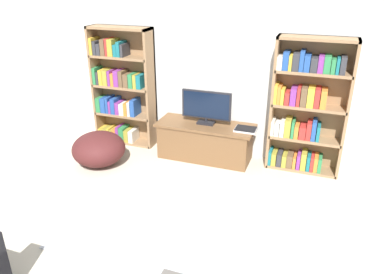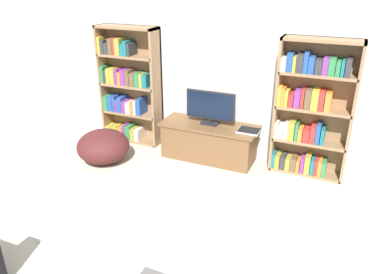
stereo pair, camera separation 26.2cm
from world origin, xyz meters
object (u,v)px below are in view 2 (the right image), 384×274
at_px(tv_stand, 209,141).
at_px(television, 210,107).
at_px(bookshelf_right, 310,110).
at_px(laptop, 249,131).
at_px(beanbag_ottoman, 103,146).
at_px(bookshelf_left, 128,87).

relative_size(tv_stand, television, 1.95).
height_order(tv_stand, television, television).
distance_m(bookshelf_right, tv_stand, 1.46).
relative_size(laptop, beanbag_ottoman, 0.40).
height_order(tv_stand, beanbag_ottoman, tv_stand).
distance_m(bookshelf_left, laptop, 2.02).
bearing_deg(bookshelf_right, television, -174.73).
xyz_separation_m(bookshelf_right, laptop, (-0.74, -0.17, -0.34)).
xyz_separation_m(bookshelf_left, bookshelf_right, (2.73, -0.00, 0.01)).
relative_size(bookshelf_left, tv_stand, 1.29).
bearing_deg(laptop, beanbag_ottoman, -160.98).
xyz_separation_m(tv_stand, beanbag_ottoman, (-1.35, -0.69, -0.03)).
bearing_deg(television, bookshelf_right, 5.27).
bearing_deg(beanbag_ottoman, bookshelf_left, 94.25).
relative_size(tv_stand, beanbag_ottoman, 1.88).
height_order(bookshelf_right, beanbag_ottoman, bookshelf_right).
xyz_separation_m(television, laptop, (0.58, -0.05, -0.24)).
relative_size(television, beanbag_ottoman, 0.96).
bearing_deg(bookshelf_right, tv_stand, -173.57).
relative_size(bookshelf_left, beanbag_ottoman, 2.42).
bearing_deg(bookshelf_left, television, -4.97).
height_order(bookshelf_left, laptop, bookshelf_left).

